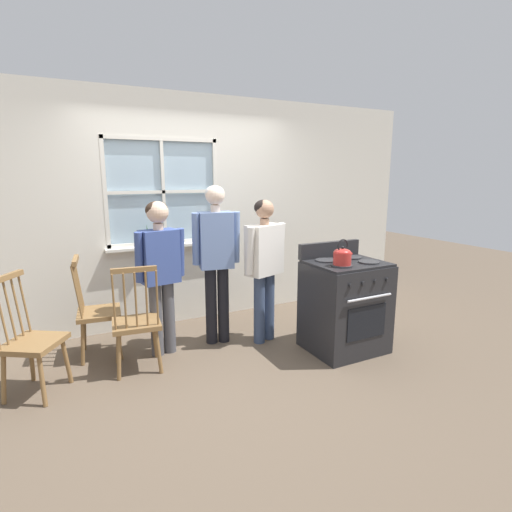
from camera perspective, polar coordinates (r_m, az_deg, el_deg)
name	(u,v)px	position (r m, az deg, el deg)	size (l,w,h in m)	color
ground_plane	(237,364)	(3.97, -2.73, -15.09)	(16.00, 16.00, 0.00)	brown
wall_back	(189,212)	(4.88, -9.51, 6.16)	(6.40, 0.16, 2.70)	silver
chair_by_window	(31,342)	(3.77, -29.51, -10.66)	(0.56, 0.57, 1.01)	olive
chair_near_wall	(97,312)	(4.26, -21.82, -7.49)	(0.45, 0.46, 1.01)	olive
chair_center_cluster	(136,324)	(3.84, -16.70, -9.23)	(0.46, 0.45, 1.01)	olive
person_elderly_left	(160,264)	(3.98, -13.56, -1.06)	(0.51, 0.26, 1.53)	#4C4C51
person_teen_center	(216,251)	(4.15, -5.71, 0.71)	(0.51, 0.27, 1.67)	black
person_adult_right	(264,258)	(4.19, 1.21, -0.31)	(0.55, 0.33, 1.53)	#384766
stove	(345,305)	(4.20, 12.56, -6.84)	(0.74, 0.68, 1.08)	#232326
kettle	(342,256)	(3.86, 12.24, 0.02)	(0.21, 0.17, 0.25)	red
potted_plant	(146,242)	(4.70, -15.39, 2.01)	(0.17, 0.17, 0.26)	#42474C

